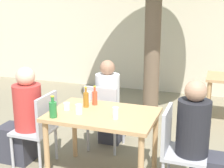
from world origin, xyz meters
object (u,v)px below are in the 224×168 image
at_px(patio_chair_1, 177,146).
at_px(drinking_glass_3, 79,109).
at_px(person_seated_0, 23,121).
at_px(person_seated_1, 201,146).
at_px(dining_table_front, 103,122).
at_px(green_bottle_0, 53,109).
at_px(person_seated_2, 110,107).
at_px(drinking_glass_2, 67,106).
at_px(soda_bottle_1, 95,98).
at_px(drinking_glass_1, 89,97).
at_px(patio_chair_0, 40,126).
at_px(drinking_glass_0, 115,113).
at_px(amber_bottle_2, 86,99).
at_px(patio_chair_2, 104,114).

bearing_deg(patio_chair_1, drinking_glass_3, 96.34).
bearing_deg(person_seated_0, person_seated_1, 90.00).
height_order(dining_table_front, green_bottle_0, green_bottle_0).
height_order(dining_table_front, person_seated_2, person_seated_2).
xyz_separation_m(person_seated_1, drinking_glass_3, (-1.28, -0.12, 0.28)).
xyz_separation_m(person_seated_2, drinking_glass_3, (0.00, -0.98, 0.29)).
relative_size(drinking_glass_2, drinking_glass_3, 0.80).
relative_size(soda_bottle_1, drinking_glass_1, 1.77).
xyz_separation_m(dining_table_front, patio_chair_0, (-0.81, 0.00, -0.15)).
distance_m(person_seated_1, drinking_glass_3, 1.31).
bearing_deg(patio_chair_0, person_seated_2, 146.18).
bearing_deg(patio_chair_0, person_seated_0, -90.00).
relative_size(patio_chair_0, person_seated_0, 0.74).
bearing_deg(patio_chair_1, drinking_glass_1, 74.80).
height_order(soda_bottle_1, drinking_glass_2, soda_bottle_1).
xyz_separation_m(patio_chair_0, person_seated_1, (1.86, -0.00, 0.03)).
relative_size(patio_chair_1, person_seated_2, 0.75).
bearing_deg(drinking_glass_0, drinking_glass_2, 172.61).
xyz_separation_m(dining_table_front, person_seated_1, (1.05, -0.00, -0.12)).
distance_m(dining_table_front, drinking_glass_3, 0.30).
height_order(amber_bottle_2, drinking_glass_2, amber_bottle_2).
bearing_deg(drinking_glass_0, drinking_glass_1, 138.75).
distance_m(patio_chair_1, drinking_glass_2, 1.26).
xyz_separation_m(patio_chair_0, drinking_glass_1, (0.51, 0.30, 0.33)).
distance_m(amber_bottle_2, drinking_glass_2, 0.24).
bearing_deg(patio_chair_2, soda_bottle_1, 96.31).
bearing_deg(person_seated_2, patio_chair_0, 56.18).
relative_size(patio_chair_0, patio_chair_1, 1.00).
relative_size(green_bottle_0, amber_bottle_2, 0.98).
bearing_deg(drinking_glass_1, drinking_glass_3, -80.41).
bearing_deg(drinking_glass_2, person_seated_1, 1.87).
height_order(person_seated_1, green_bottle_0, person_seated_1).
bearing_deg(person_seated_0, green_bottle_0, 63.83).
height_order(person_seated_0, person_seated_1, person_seated_1).
height_order(dining_table_front, drinking_glass_1, drinking_glass_1).
xyz_separation_m(green_bottle_0, amber_bottle_2, (0.19, 0.42, 0.00)).
distance_m(soda_bottle_1, amber_bottle_2, 0.12).
height_order(person_seated_1, drinking_glass_2, person_seated_1).
bearing_deg(person_seated_2, drinking_glass_1, 83.10).
relative_size(person_seated_2, drinking_glass_2, 14.48).
bearing_deg(amber_bottle_2, soda_bottle_1, 58.84).
distance_m(soda_bottle_1, drinking_glass_0, 0.52).
distance_m(drinking_glass_2, drinking_glass_3, 0.20).
distance_m(patio_chair_2, person_seated_1, 1.43).
relative_size(patio_chair_0, patio_chair_2, 1.00).
bearing_deg(patio_chair_1, soda_bottle_1, 77.25).
distance_m(patio_chair_0, person_seated_2, 1.04).
height_order(drinking_glass_0, drinking_glass_2, drinking_glass_0).
relative_size(person_seated_1, green_bottle_0, 5.18).
relative_size(person_seated_0, person_seated_2, 1.01).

